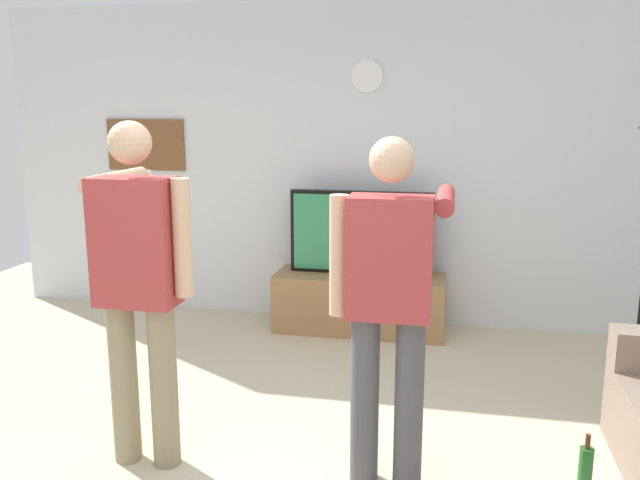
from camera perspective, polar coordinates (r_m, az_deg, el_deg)
name	(u,v)px	position (r m, az deg, el deg)	size (l,w,h in m)	color
back_wall	(359,165)	(5.55, 3.49, 6.62)	(6.40, 0.10, 2.70)	silver
tv_stand	(359,303)	(5.42, 3.48, -5.52)	(1.40, 0.51, 0.48)	#997047
television	(361,233)	(5.32, 3.63, 0.63)	(1.18, 0.07, 0.69)	black
wall_clock	(367,76)	(5.47, 4.18, 14.17)	(0.26, 0.26, 0.03)	white
framed_picture	(146,145)	(6.07, -15.03, 8.10)	(0.73, 0.04, 0.45)	brown
person_standing_nearer_lamp	(139,276)	(3.36, -15.64, -3.10)	(0.58, 0.78, 1.77)	gray
person_standing_nearer_couch	(389,295)	(3.09, 6.12, -4.81)	(0.57, 0.78, 1.70)	#4C4C51
beverage_bottle	(585,474)	(3.46, 22.26, -18.51)	(0.07, 0.07, 0.34)	#1E5923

